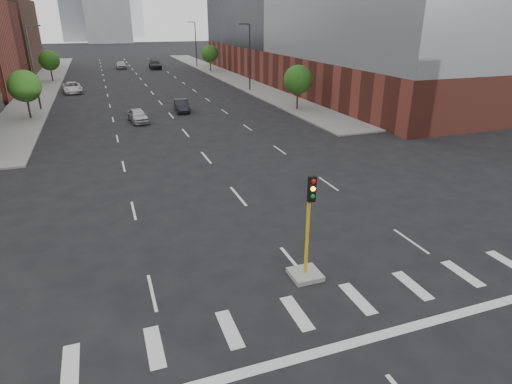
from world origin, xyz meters
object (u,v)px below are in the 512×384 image
car_mid_right (182,106)px  car_far_left (72,88)px  car_deep_right (155,65)px  median_traffic_signal (307,256)px  car_near_left (138,115)px  car_distant (121,65)px

car_mid_right → car_far_left: car_far_left is taller
car_far_left → car_deep_right: (15.03, 27.09, 0.12)m
median_traffic_signal → car_near_left: size_ratio=1.10×
car_near_left → car_distant: car_distant is taller
car_near_left → car_distant: bearing=82.0°
car_far_left → car_distant: bearing=68.0°
car_mid_right → car_distant: size_ratio=0.84×
median_traffic_signal → car_far_left: median_traffic_signal is taller
car_far_left → car_near_left: bearing=-78.8°
car_far_left → car_deep_right: size_ratio=0.89×
median_traffic_signal → car_near_left: 31.14m
car_mid_right → car_far_left: bearing=127.1°
car_far_left → car_distant: (8.40, 29.56, 0.09)m
car_deep_right → car_distant: car_deep_right is taller
median_traffic_signal → car_mid_right: (1.50, 34.63, -0.30)m
car_mid_right → car_deep_right: (3.03, 45.30, 0.18)m
median_traffic_signal → car_deep_right: bearing=86.8°
car_distant → car_far_left: bearing=-106.0°
median_traffic_signal → car_distant: size_ratio=0.91×
car_near_left → car_deep_right: car_deep_right is taller
car_distant → median_traffic_signal: bearing=-88.7°
median_traffic_signal → car_deep_right: size_ratio=0.75×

